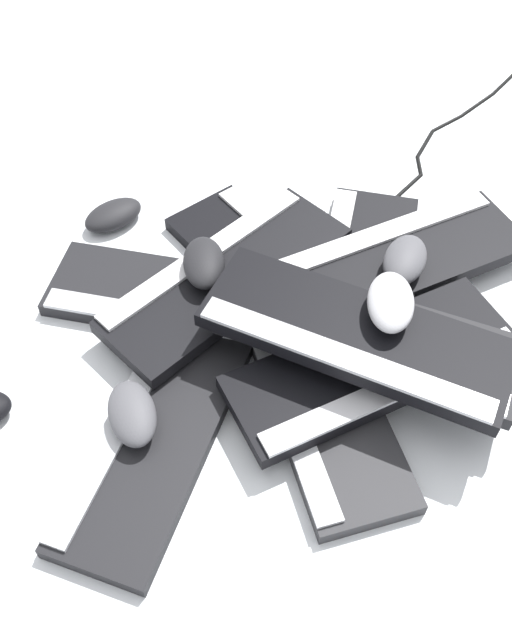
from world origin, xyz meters
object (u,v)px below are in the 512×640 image
(mouse_0, at_px, (205,262))
(mouse_3, at_px, (405,260))
(keyboard_5, at_px, (374,366))
(mouse_5, at_px, (113,215))
(mouse_4, at_px, (391,302))
(keyboard_2, at_px, (182,299))
(mouse_2, at_px, (132,413))
(keyboard_1, at_px, (276,275))
(keyboard_4, at_px, (316,389))
(keyboard_3, at_px, (160,428))
(keyboard_6, at_px, (368,337))
(keyboard_9, at_px, (226,277))
(keyboard_0, at_px, (360,284))
(keyboard_7, at_px, (355,335))
(keyboard_8, at_px, (398,260))

(mouse_0, relative_size, mouse_3, 1.00)
(keyboard_5, xyz_separation_m, mouse_5, (-0.27, 0.48, -0.02))
(mouse_3, xyz_separation_m, mouse_4, (-0.10, -0.11, 0.06))
(keyboard_2, relative_size, mouse_2, 4.08)
(keyboard_2, bearing_deg, keyboard_1, -3.09)
(keyboard_4, bearing_deg, keyboard_1, 81.68)
(mouse_0, height_order, mouse_5, mouse_0)
(mouse_5, bearing_deg, keyboard_1, 116.85)
(keyboard_3, bearing_deg, mouse_5, 83.51)
(keyboard_1, relative_size, keyboard_2, 1.04)
(keyboard_5, height_order, mouse_3, mouse_3)
(mouse_4, relative_size, mouse_5, 1.00)
(keyboard_6, height_order, keyboard_9, keyboard_6)
(keyboard_0, distance_m, mouse_5, 0.46)
(mouse_0, distance_m, mouse_5, 0.25)
(keyboard_6, bearing_deg, keyboard_7, -163.12)
(keyboard_1, bearing_deg, keyboard_2, 176.91)
(keyboard_1, distance_m, keyboard_7, 0.24)
(keyboard_1, height_order, keyboard_5, keyboard_5)
(keyboard_4, xyz_separation_m, keyboard_8, (0.22, 0.16, 0.03))
(keyboard_0, height_order, mouse_0, mouse_0)
(keyboard_7, height_order, mouse_4, mouse_4)
(keyboard_4, height_order, mouse_3, mouse_3)
(keyboard_0, relative_size, mouse_5, 4.07)
(keyboard_5, bearing_deg, mouse_5, 119.11)
(keyboard_7, distance_m, mouse_0, 0.28)
(keyboard_8, distance_m, mouse_5, 0.51)
(keyboard_0, relative_size, keyboard_4, 0.99)
(mouse_5, bearing_deg, keyboard_3, 68.03)
(keyboard_1, xyz_separation_m, mouse_0, (-0.12, 0.01, 0.07))
(keyboard_0, relative_size, keyboard_6, 1.07)
(keyboard_1, bearing_deg, keyboard_0, -30.35)
(keyboard_4, bearing_deg, keyboard_8, 36.28)
(keyboard_7, relative_size, keyboard_9, 0.91)
(mouse_4, bearing_deg, keyboard_7, -50.75)
(keyboard_1, xyz_separation_m, mouse_5, (-0.22, 0.24, 0.01))
(keyboard_8, bearing_deg, keyboard_4, -143.72)
(keyboard_5, relative_size, keyboard_6, 1.07)
(mouse_0, height_order, mouse_3, same)
(keyboard_6, distance_m, keyboard_9, 0.26)
(keyboard_3, relative_size, mouse_3, 3.90)
(keyboard_4, distance_m, keyboard_8, 0.28)
(keyboard_9, bearing_deg, keyboard_0, -19.25)
(keyboard_0, distance_m, keyboard_2, 0.30)
(keyboard_7, bearing_deg, mouse_4, 10.49)
(keyboard_7, distance_m, mouse_2, 0.33)
(keyboard_1, distance_m, mouse_5, 0.32)
(keyboard_1, relative_size, keyboard_6, 1.11)
(keyboard_1, height_order, keyboard_7, keyboard_7)
(keyboard_1, height_order, keyboard_3, same)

